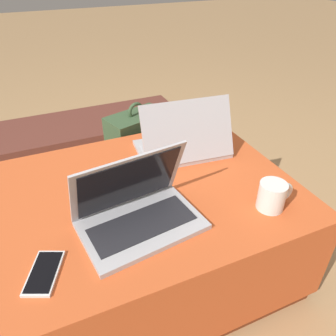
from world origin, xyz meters
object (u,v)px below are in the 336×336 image
backpack (137,154)px  cell_phone (44,273)px  laptop_near (137,210)px  coffee_mug (273,196)px  laptop_far (183,143)px

backpack → cell_phone: bearing=39.4°
laptop_near → backpack: bearing=64.3°
cell_phone → backpack: 0.92m
cell_phone → backpack: bearing=80.4°
laptop_near → coffee_mug: (0.40, -0.10, -0.00)m
laptop_near → cell_phone: (-0.27, -0.08, -0.04)m
backpack → coffee_mug: bearing=86.0°
laptop_far → coffee_mug: (0.11, -0.40, -0.00)m
laptop_near → laptop_far: size_ratio=1.00×
laptop_near → cell_phone: size_ratio=2.40×
laptop_near → cell_phone: 0.29m
backpack → coffee_mug: size_ratio=4.00×
backpack → laptop_far: bearing=83.8°
laptop_near → coffee_mug: laptop_near is taller
laptop_far → laptop_near: bearing=51.3°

